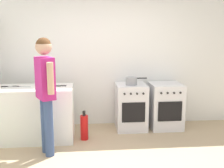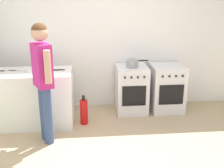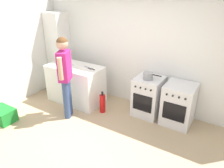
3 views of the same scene
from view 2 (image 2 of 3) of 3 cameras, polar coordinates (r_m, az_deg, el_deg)
ground_plane at (r=3.86m, az=2.34°, el=-14.86°), size 8.00×8.00×0.00m
back_wall at (r=5.24m, az=-0.33°, el=9.30°), size 6.00×0.10×2.60m
counter_unit at (r=4.79m, az=-15.81°, el=-2.77°), size 1.30×0.70×0.90m
oven_left at (r=5.13m, az=3.95°, el=-0.99°), size 0.55×0.62×0.85m
oven_right at (r=5.28m, az=11.03°, el=-0.76°), size 0.58×0.62×0.85m
pot at (r=4.92m, az=4.13°, el=4.19°), size 0.38×0.20×0.14m
knife_utility at (r=4.66m, az=-12.03°, el=2.84°), size 0.25×0.10×0.01m
knife_bread at (r=4.67m, az=-11.49°, el=2.90°), size 0.35×0.12×0.01m
knife_carving at (r=4.81m, az=-20.58°, el=2.51°), size 0.33×0.04×0.01m
knife_chef at (r=4.75m, az=-18.67°, el=2.56°), size 0.31×0.09×0.01m
person at (r=3.98m, az=-13.92°, el=2.24°), size 0.33×0.52×1.73m
fire_extinguisher at (r=4.70m, az=-5.74°, el=-5.61°), size 0.13×0.13×0.50m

